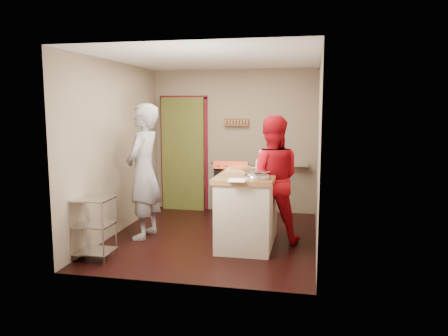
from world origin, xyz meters
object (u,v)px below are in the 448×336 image
Objects in this scene: wire_shelving at (93,225)px; person_stripe at (144,172)px; stove at (233,190)px; island at (248,207)px; person_red at (271,180)px.

person_stripe reaches higher than wire_shelving.
island is (0.50, -1.60, 0.08)m from stove.
wire_shelving is 2.48m from person_red.
stove is 0.70× the size of island.
person_stripe reaches higher than island.
stove is 1.71m from person_red.
person_red is (0.30, 0.16, 0.38)m from island.
person_red reaches higher than island.
person_red is at bearing 29.09° from wire_shelving.
person_red reaches higher than stove.
stove is at bearing 148.88° from person_stripe.
stove is at bearing 63.15° from wire_shelving.
person_stripe reaches higher than stove.
stove is 1.26× the size of wire_shelving.
island is 0.80× the size of person_red.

